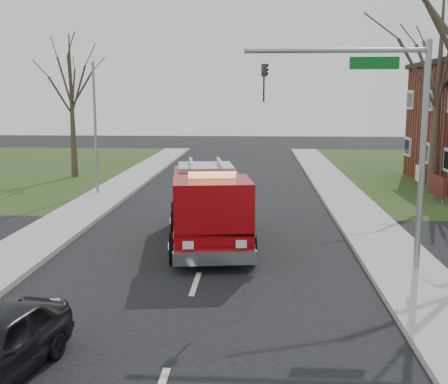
{
  "coord_description": "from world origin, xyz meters",
  "views": [
    {
      "loc": [
        1.71,
        -15.05,
        5.21
      ],
      "look_at": [
        0.58,
        3.75,
        2.0
      ],
      "focal_mm": 45.0,
      "sensor_mm": 36.0,
      "label": 1
    }
  ],
  "objects": [
    {
      "name": "ground",
      "position": [
        0.0,
        0.0,
        0.0
      ],
      "size": [
        120.0,
        120.0,
        0.0
      ],
      "primitive_type": "plane",
      "color": "black",
      "rests_on": "ground"
    },
    {
      "name": "sidewalk_right",
      "position": [
        6.2,
        0.0,
        0.07
      ],
      "size": [
        2.4,
        80.0,
        0.15
      ],
      "primitive_type": "cube",
      "color": "gray",
      "rests_on": "ground"
    },
    {
      "name": "health_center_sign",
      "position": [
        10.5,
        12.5,
        0.88
      ],
      "size": [
        0.12,
        2.0,
        1.4
      ],
      "color": "#541713",
      "rests_on": "ground"
    },
    {
      "name": "bare_tree_far",
      "position": [
        11.0,
        15.0,
        6.49
      ],
      "size": [
        5.25,
        5.25,
        10.5
      ],
      "color": "#3C2E23",
      "rests_on": "ground"
    },
    {
      "name": "bare_tree_left",
      "position": [
        -10.0,
        20.0,
        5.56
      ],
      "size": [
        4.5,
        4.5,
        9.0
      ],
      "color": "#3C2E23",
      "rests_on": "ground"
    },
    {
      "name": "traffic_signal_mast",
      "position": [
        5.21,
        1.5,
        4.71
      ],
      "size": [
        5.29,
        0.18,
        6.8
      ],
      "color": "gray",
      "rests_on": "ground"
    },
    {
      "name": "utility_pole_far",
      "position": [
        -6.8,
        14.0,
        3.5
      ],
      "size": [
        0.14,
        0.14,
        7.0
      ],
      "primitive_type": "cylinder",
      "color": "gray",
      "rests_on": "ground"
    },
    {
      "name": "fire_engine",
      "position": [
        -0.01,
        4.36,
        1.31
      ],
      "size": [
        3.56,
        7.45,
        2.89
      ],
      "rotation": [
        0.0,
        0.0,
        0.14
      ],
      "color": "#99070B",
      "rests_on": "ground"
    }
  ]
}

